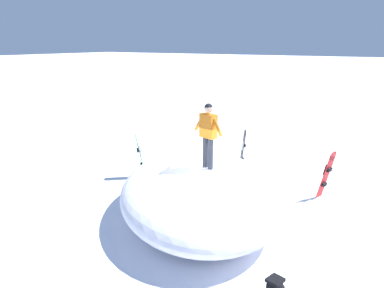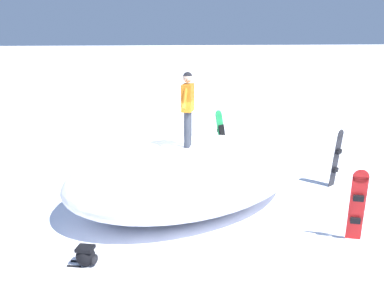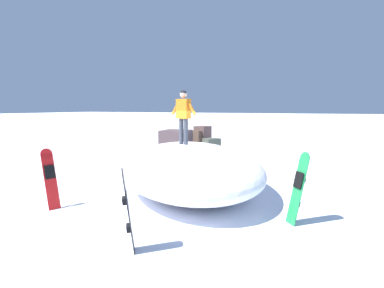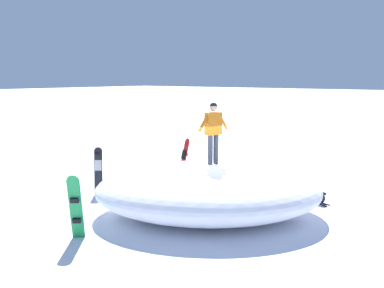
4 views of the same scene
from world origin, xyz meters
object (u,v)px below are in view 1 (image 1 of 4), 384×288
at_px(snowboard_primary_upright, 327,174).
at_px(backpack_near, 275,286).
at_px(snowboard_secondary_upright, 243,150).
at_px(snowboard_tertiary_upright, 140,155).
at_px(snowboarder_standing, 208,130).

relative_size(snowboard_primary_upright, backpack_near, 2.75).
bearing_deg(snowboard_secondary_upright, backpack_near, 29.32).
xyz_separation_m(snowboard_secondary_upright, snowboard_tertiary_upright, (2.54, -2.74, 0.03)).
relative_size(snowboarder_standing, snowboard_primary_upright, 1.10).
height_order(snowboard_primary_upright, backpack_near, snowboard_primary_upright).
height_order(snowboarder_standing, snowboard_tertiary_upright, snowboarder_standing).
bearing_deg(snowboarder_standing, backpack_near, 51.54).
relative_size(snowboard_primary_upright, snowboard_secondary_upright, 0.99).
distance_m(snowboarder_standing, snowboard_secondary_upright, 4.41).
bearing_deg(snowboard_primary_upright, backpack_near, 2.66).
xyz_separation_m(snowboard_primary_upright, snowboard_tertiary_upright, (1.51, -5.95, 0.04)).
height_order(snowboard_secondary_upright, snowboard_tertiary_upright, snowboard_tertiary_upright).
xyz_separation_m(snowboarder_standing, snowboard_tertiary_upright, (-1.47, -3.52, -1.61)).
height_order(snowboarder_standing, snowboard_secondary_upright, snowboarder_standing).
xyz_separation_m(snowboard_tertiary_upright, backpack_near, (3.58, 6.18, -0.66)).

